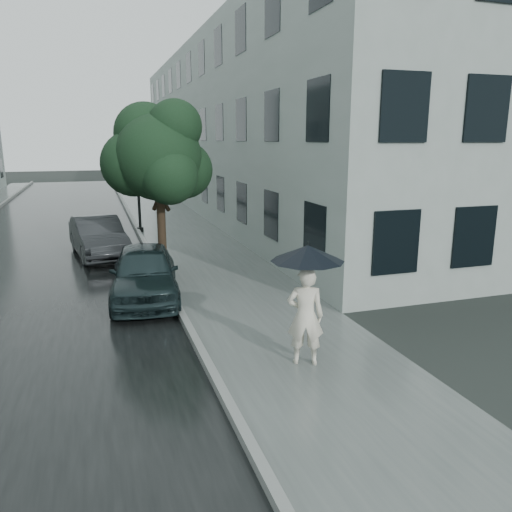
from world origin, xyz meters
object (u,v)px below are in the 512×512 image
object	(u,v)px
car_far	(98,237)
street_tree	(158,156)
lamp_post	(133,165)
car_near	(145,273)
pedestrian	(305,316)

from	to	relation	value
car_far	street_tree	bearing A→B (deg)	-67.38
street_tree	lamp_post	bearing A→B (deg)	91.15
car_near	car_far	bearing A→B (deg)	106.97
pedestrian	lamp_post	size ratio (longest dim) A/B	0.35
pedestrian	car_far	world-z (taller)	pedestrian
lamp_post	car_far	bearing A→B (deg)	-90.84
pedestrian	car_far	size ratio (longest dim) A/B	0.43
lamp_post	car_far	world-z (taller)	lamp_post
car_near	lamp_post	bearing A→B (deg)	92.28
car_near	street_tree	bearing A→B (deg)	78.17
lamp_post	car_far	size ratio (longest dim) A/B	1.22
street_tree	pedestrian	bearing A→B (deg)	-77.31
pedestrian	street_tree	bearing A→B (deg)	-56.05
pedestrian	lamp_post	bearing A→B (deg)	-61.87
street_tree	car_near	world-z (taller)	street_tree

